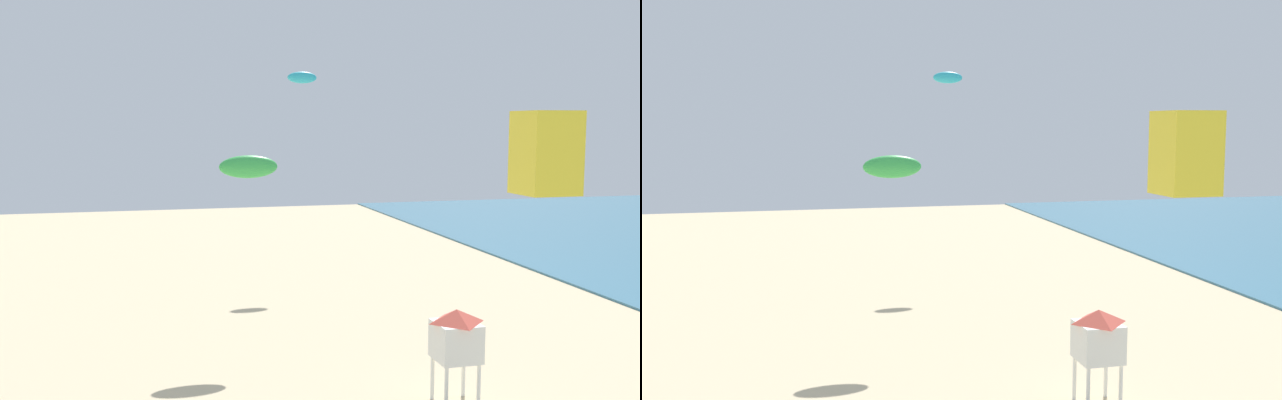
% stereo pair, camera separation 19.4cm
% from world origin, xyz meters
% --- Properties ---
extents(lifeguard_stand, '(1.10, 1.10, 2.55)m').
position_xyz_m(lifeguard_stand, '(10.38, 15.41, 1.84)').
color(lifeguard_stand, white).
rests_on(lifeguard_stand, ground).
extents(kite_yellow_box, '(1.00, 1.00, 1.58)m').
position_xyz_m(kite_yellow_box, '(9.99, 10.86, 6.80)').
color(kite_yellow_box, yellow).
extents(kite_green_parafoil, '(2.03, 0.56, 0.79)m').
position_xyz_m(kite_green_parafoil, '(6.06, 22.97, 5.87)').
color(kite_green_parafoil, green).
extents(kite_cyan_parafoil, '(1.51, 0.42, 0.59)m').
position_xyz_m(kite_cyan_parafoil, '(10.44, 34.17, 9.67)').
color(kite_cyan_parafoil, '#2DB7CC').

